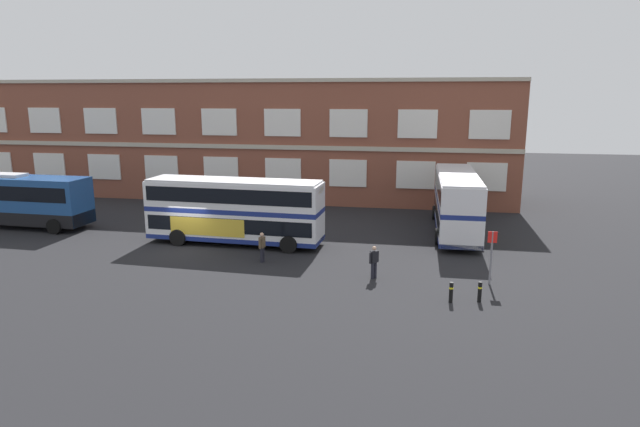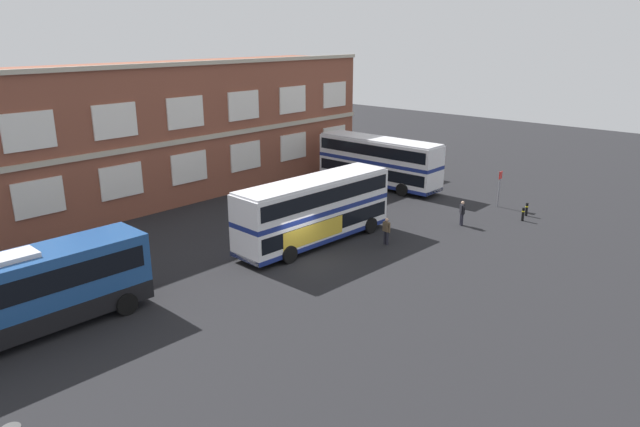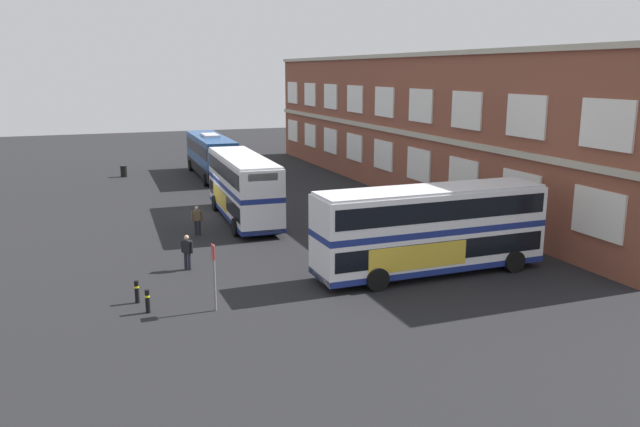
% 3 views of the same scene
% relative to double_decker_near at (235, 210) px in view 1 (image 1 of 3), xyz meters
% --- Properties ---
extents(ground_plane, '(120.00, 120.00, 0.00)m').
position_rel_double_decker_near_xyz_m(ground_plane, '(-2.63, 0.65, -2.15)').
color(ground_plane, black).
extents(brick_terminal_building, '(49.62, 8.19, 10.49)m').
position_rel_double_decker_near_xyz_m(brick_terminal_building, '(-5.61, 16.63, 2.95)').
color(brick_terminal_building, brown).
rests_on(brick_terminal_building, ground).
extents(double_decker_near, '(11.10, 3.22, 4.07)m').
position_rel_double_decker_near_xyz_m(double_decker_near, '(0.00, 0.00, 0.00)').
color(double_decker_near, silver).
rests_on(double_decker_near, ground).
extents(double_decker_middle, '(2.93, 11.02, 4.07)m').
position_rel_double_decker_near_xyz_m(double_decker_middle, '(13.78, 5.35, 0.00)').
color(double_decker_middle, silver).
rests_on(double_decker_middle, ground).
extents(touring_coach, '(12.07, 3.14, 3.80)m').
position_rel_double_decker_near_xyz_m(touring_coach, '(-17.31, 1.44, -0.24)').
color(touring_coach, navy).
rests_on(touring_coach, ground).
extents(waiting_passenger, '(0.50, 0.55, 1.70)m').
position_rel_double_decker_near_xyz_m(waiting_passenger, '(9.16, -5.06, -1.22)').
color(waiting_passenger, black).
rests_on(waiting_passenger, ground).
extents(second_passenger, '(0.30, 0.64, 1.70)m').
position_rel_double_decker_near_xyz_m(second_passenger, '(2.77, -3.43, -1.22)').
color(second_passenger, black).
rests_on(second_passenger, ground).
extents(bus_stand_flag, '(0.44, 0.10, 2.70)m').
position_rel_double_decker_near_xyz_m(bus_stand_flag, '(14.88, -4.92, -0.51)').
color(bus_stand_flag, slate).
rests_on(bus_stand_flag, ground).
extents(safety_bollard_west, '(0.19, 0.19, 0.95)m').
position_rel_double_decker_near_xyz_m(safety_bollard_west, '(12.88, -7.73, -1.66)').
color(safety_bollard_west, black).
rests_on(safety_bollard_west, ground).
extents(safety_bollard_east, '(0.19, 0.19, 0.95)m').
position_rel_double_decker_near_xyz_m(safety_bollard_east, '(14.16, -7.44, -1.66)').
color(safety_bollard_east, black).
rests_on(safety_bollard_east, ground).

